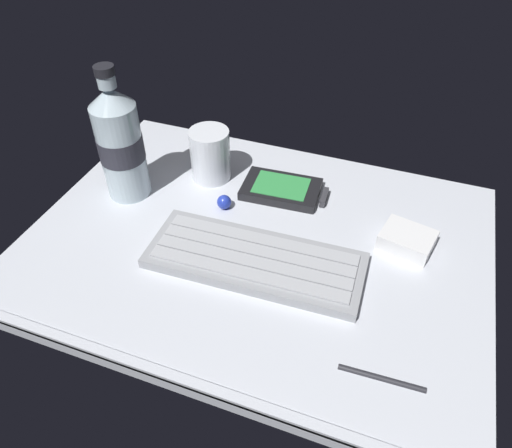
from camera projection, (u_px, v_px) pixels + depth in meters
ground_plane at (255, 246)px, 69.01cm from camera, size 64.00×48.00×2.80cm
keyboard at (255, 260)px, 64.45cm from camera, size 29.36×11.98×1.70cm
handheld_device at (285, 190)px, 75.88cm from camera, size 13.12×8.31×1.50cm
juice_cup at (210, 157)px, 77.17cm from camera, size 6.40×6.40×8.50cm
water_bottle at (120, 143)px, 70.76cm from camera, size 6.73×6.73×20.80cm
charger_block at (407, 240)px, 66.74cm from camera, size 8.03×6.95×2.40cm
trackball_mouse at (224, 202)px, 73.05cm from camera, size 2.20×2.20×2.20cm
stylus_pen at (382, 377)px, 52.08cm from camera, size 9.52×1.06×0.70cm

